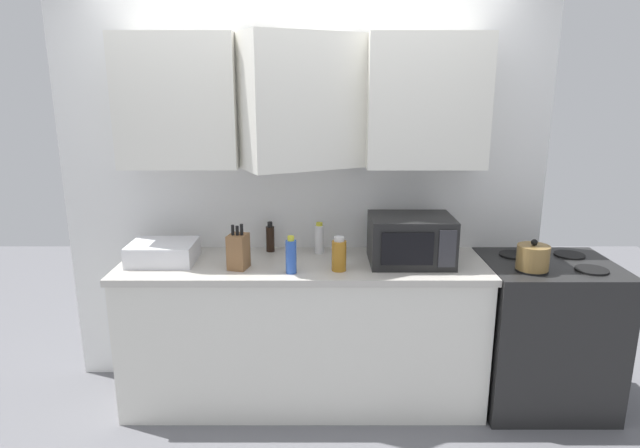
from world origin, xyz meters
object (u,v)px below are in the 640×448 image
dish_rack (166,252)px  knife_block (241,251)px  kettle (536,257)px  bottle_white_jar (322,239)px  bottle_blue_cleaner (293,256)px  bottle_soy_dark (273,238)px  bottle_amber_vinegar (341,255)px  stove_range (546,333)px  microwave (413,240)px

dish_rack → knife_block: 0.48m
kettle → bottle_white_jar: size_ratio=0.90×
kettle → dish_rack: bearing=175.7°
bottle_blue_cleaner → bottle_soy_dark: bearing=110.5°
kettle → knife_block: knife_block is taller
dish_rack → bottle_blue_cleaner: bottle_blue_cleaner is taller
bottle_amber_vinegar → bottle_blue_cleaner: size_ratio=0.92×
stove_range → bottle_amber_vinegar: bottle_amber_vinegar is taller
microwave → bottle_soy_dark: (-0.84, 0.23, -0.05)m
microwave → dish_rack: 1.46m
stove_range → bottle_white_jar: size_ratio=4.61×
bottle_white_jar → bottle_amber_vinegar: bearing=-71.0°
dish_rack → bottle_blue_cleaner: size_ratio=1.78×
stove_range → bottle_white_jar: bearing=171.9°
bottle_soy_dark → bottle_white_jar: bearing=-7.7°
bottle_blue_cleaner → bottle_soy_dark: (-0.15, 0.41, -0.01)m
bottle_soy_dark → bottle_blue_cleaner: bearing=-69.5°
dish_rack → bottle_white_jar: 0.94m
dish_rack → bottle_amber_vinegar: bearing=-8.2°
knife_block → bottle_soy_dark: bearing=65.2°
bottle_amber_vinegar → stove_range: bearing=5.8°
knife_block → bottle_white_jar: bearing=32.0°
kettle → bottle_soy_dark: size_ratio=0.94×
knife_block → bottle_white_jar: 0.54m
bottle_amber_vinegar → bottle_blue_cleaner: (-0.27, -0.04, 0.01)m
bottle_amber_vinegar → bottle_white_jar: same height
bottle_amber_vinegar → bottle_soy_dark: 0.56m
stove_range → kettle: size_ratio=5.11×
dish_rack → bottle_white_jar: size_ratio=1.92×
stove_range → bottle_blue_cleaner: (-1.53, -0.17, 0.55)m
bottle_white_jar → bottle_soy_dark: size_ratio=1.04×
stove_range → bottle_soy_dark: (-1.68, 0.24, 0.53)m
stove_range → dish_rack: dish_rack is taller
stove_range → dish_rack: bearing=179.5°
kettle → bottle_soy_dark: (-1.51, 0.38, 0.00)m
kettle → microwave: bearing=167.3°
microwave → dish_rack: size_ratio=1.26×
microwave → stove_range: bearing=-0.7°
microwave → kettle: bearing=-12.7°
bottle_amber_vinegar → bottle_white_jar: (-0.11, 0.32, 0.00)m
knife_block → bottle_white_jar: (0.46, 0.29, -0.01)m
kettle → bottle_amber_vinegar: bottle_amber_vinegar is taller
dish_rack → kettle: bearing=-4.3°
knife_block → bottle_soy_dark: 0.36m
kettle → knife_block: (-1.66, 0.05, 0.02)m
kettle → bottle_amber_vinegar: 1.09m
kettle → microwave: microwave is taller
stove_range → dish_rack: size_ratio=2.40×
kettle → bottle_white_jar: bottle_white_jar is taller
kettle → dish_rack: (-2.12, 0.16, -0.02)m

